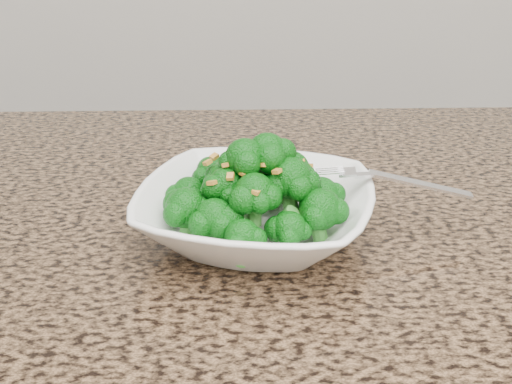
{
  "coord_description": "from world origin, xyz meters",
  "views": [
    {
      "loc": [
        -0.03,
        -0.18,
        1.2
      ],
      "look_at": [
        -0.01,
        0.38,
        0.95
      ],
      "focal_mm": 45.0,
      "sensor_mm": 36.0,
      "label": 1
    }
  ],
  "objects": [
    {
      "name": "granite_counter",
      "position": [
        0.0,
        0.3,
        0.89
      ],
      "size": [
        1.64,
        1.04,
        0.03
      ],
      "primitive_type": "cube",
      "color": "brown",
      "rests_on": "cabinet"
    },
    {
      "name": "fork",
      "position": [
        0.1,
        0.39,
        0.96
      ],
      "size": [
        0.17,
        0.04,
        0.01
      ],
      "primitive_type": null,
      "rotation": [
        0.0,
        0.0,
        -0.1
      ],
      "color": "silver",
      "rests_on": "bowl"
    },
    {
      "name": "garlic_topping",
      "position": [
        -0.01,
        0.38,
        1.03
      ],
      "size": [
        0.12,
        0.12,
        0.01
      ],
      "primitive_type": null,
      "color": "gold",
      "rests_on": "broccoli_pile"
    },
    {
      "name": "broccoli_pile",
      "position": [
        -0.01,
        0.38,
        0.99
      ],
      "size": [
        0.2,
        0.2,
        0.07
      ],
      "primitive_type": null,
      "color": "#0B640E",
      "rests_on": "bowl"
    },
    {
      "name": "bowl",
      "position": [
        -0.01,
        0.38,
        0.93
      ],
      "size": [
        0.27,
        0.27,
        0.06
      ],
      "primitive_type": "imported",
      "rotation": [
        0.0,
        0.0,
        -0.24
      ],
      "color": "white",
      "rests_on": "granite_counter"
    }
  ]
}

